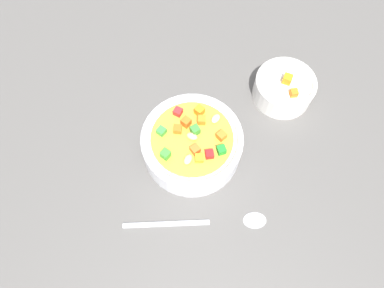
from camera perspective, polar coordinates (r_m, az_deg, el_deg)
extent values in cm
cube|color=#565451|center=(57.97, 0.00, -1.64)|extent=(140.00, 140.00, 2.00)
cylinder|color=white|center=(54.85, 0.00, -0.22)|extent=(15.76, 15.76, 4.84)
torus|color=white|center=(52.39, 0.00, 1.04)|extent=(15.82, 15.82, 1.00)
cylinder|color=gold|center=(52.48, 0.00, 0.99)|extent=(12.70, 12.70, 0.40)
ellipsoid|color=beige|center=(50.44, -0.66, -2.54)|extent=(1.20, 1.77, 0.70)
cube|color=orange|center=(52.73, -0.97, 3.64)|extent=(1.42, 1.42, 1.43)
cube|color=red|center=(50.66, 2.92, -1.69)|extent=(1.70, 1.70, 1.01)
cube|color=green|center=(52.09, 0.54, 2.31)|extent=(1.66, 1.66, 1.40)
cube|color=orange|center=(50.44, 1.19, -2.34)|extent=(1.66, 1.66, 0.86)
ellipsoid|color=beige|center=(53.55, 3.92, 4.21)|extent=(1.31, 1.83, 0.73)
cube|color=orange|center=(50.87, 0.53, -0.89)|extent=(1.62, 1.62, 1.08)
cube|color=green|center=(52.43, -5.08, 2.15)|extent=(1.38, 1.38, 1.02)
cube|color=orange|center=(51.98, 4.90, 1.38)|extent=(1.56, 1.56, 1.16)
cube|color=red|center=(53.88, -2.34, 5.36)|extent=(1.22, 1.22, 1.07)
ellipsoid|color=beige|center=(51.74, -0.26, 0.88)|extent=(1.75, 1.18, 0.84)
cube|color=orange|center=(53.11, 1.37, 4.08)|extent=(1.63, 1.63, 1.17)
cube|color=orange|center=(53.73, 1.25, 5.52)|extent=(1.45, 1.45, 1.42)
cube|color=orange|center=(52.27, -2.60, 2.12)|extent=(1.58, 1.58, 1.01)
cube|color=green|center=(51.11, 5.09, -0.61)|extent=(1.72, 1.72, 1.21)
cube|color=green|center=(50.52, -4.40, -1.71)|extent=(1.39, 1.39, 1.39)
cylinder|color=silver|center=(53.06, -4.31, -12.94)|extent=(11.67, 7.39, 0.86)
ellipsoid|color=silver|center=(53.92, 10.39, -12.22)|extent=(4.35, 3.99, 0.77)
cylinder|color=white|center=(62.84, 14.89, 8.79)|extent=(10.32, 10.32, 3.83)
torus|color=white|center=(61.15, 15.35, 9.89)|extent=(10.42, 10.42, 0.83)
cube|color=orange|center=(60.88, 15.51, 10.31)|extent=(1.58, 1.58, 1.44)
cube|color=orange|center=(59.73, 16.49, 8.11)|extent=(1.63, 1.63, 1.17)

